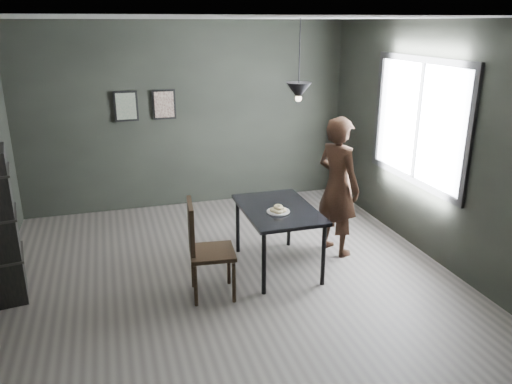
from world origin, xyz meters
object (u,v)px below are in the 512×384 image
object	(u,v)px
pendant_lamp	(299,91)
white_plate	(278,212)
wood_chair	(203,244)
shelf_unit	(0,226)
cafe_table	(278,214)
woman	(338,186)

from	to	relation	value
pendant_lamp	white_plate	bearing A→B (deg)	-141.10
wood_chair	pendant_lamp	distance (m)	1.95
wood_chair	shelf_unit	size ratio (longest dim) A/B	0.66
cafe_table	wood_chair	size ratio (longest dim) A/B	1.14
white_plate	wood_chair	size ratio (longest dim) A/B	0.22
white_plate	woman	bearing A→B (deg)	21.46
wood_chair	cafe_table	bearing A→B (deg)	28.02
wood_chair	white_plate	bearing A→B (deg)	21.14
shelf_unit	pendant_lamp	world-z (taller)	pendant_lamp
cafe_table	wood_chair	xyz separation A→B (m)	(-0.95, -0.39, -0.07)
cafe_table	shelf_unit	world-z (taller)	shelf_unit
white_plate	woman	xyz separation A→B (m)	(0.89, 0.35, 0.11)
woman	shelf_unit	size ratio (longest dim) A/B	1.08
cafe_table	pendant_lamp	world-z (taller)	pendant_lamp
woman	shelf_unit	xyz separation A→B (m)	(-3.76, -0.02, -0.06)
woman	shelf_unit	bearing A→B (deg)	69.43
cafe_table	woman	size ratio (longest dim) A/B	0.70
wood_chair	shelf_unit	xyz separation A→B (m)	(-1.97, 0.57, 0.20)
white_plate	cafe_table	bearing A→B (deg)	71.03
woman	pendant_lamp	bearing A→B (deg)	79.53
wood_chair	pendant_lamp	xyz separation A→B (m)	(1.20, 0.49, 1.45)
woman	shelf_unit	world-z (taller)	woman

